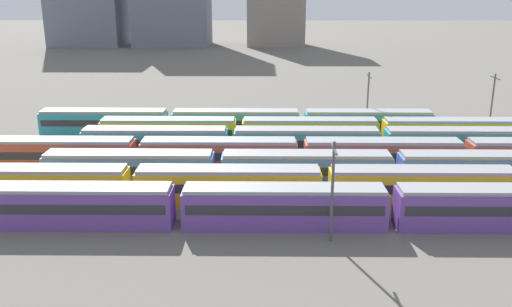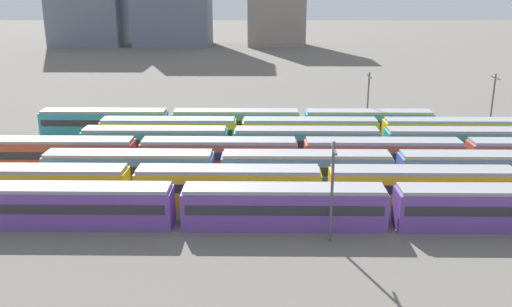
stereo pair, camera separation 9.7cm
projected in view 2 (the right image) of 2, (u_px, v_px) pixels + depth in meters
The scene contains 10 objects.
ground_plane at pixel (130, 170), 64.29m from camera, with size 600.00×600.00×0.00m, color #666059.
train_track_0 at pixel (284, 206), 48.60m from camera, with size 55.80×3.06×3.75m.
train_track_1 at pixel (422, 187), 53.40m from camera, with size 93.60×3.06×3.75m.
train_track_3 at pixel (382, 155), 63.37m from camera, with size 93.60×3.06×3.75m.
train_track_4 at pixel (382, 143), 68.34m from camera, with size 74.70×3.06×3.75m.
train_track_5 at pixel (310, 132), 73.41m from camera, with size 55.80×3.06×3.75m.
train_track_6 at pixel (236, 123), 78.51m from camera, with size 55.80×3.06×3.75m.
catenary_pole_0 at pixel (332, 187), 44.87m from camera, with size 0.24×3.20×8.71m.
catenary_pole_1 at pixel (493, 99), 80.03m from camera, with size 0.24×3.20×8.55m.
catenary_pole_3 at pixel (368, 98), 80.11m from camera, with size 0.24×3.20×8.78m.
Camera 2 is at (15.61, -45.15, 20.54)m, focal length 38.50 mm.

